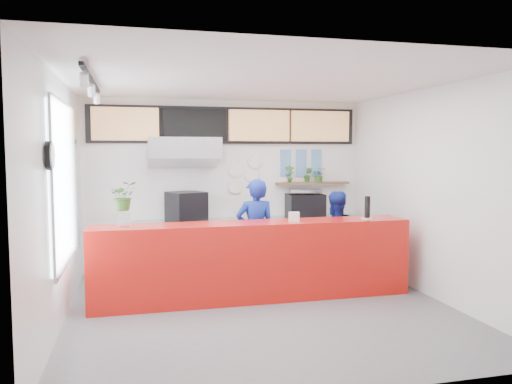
{
  "coord_description": "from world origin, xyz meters",
  "views": [
    {
      "loc": [
        -1.62,
        -6.34,
        2.1
      ],
      "look_at": [
        0.1,
        0.7,
        1.5
      ],
      "focal_mm": 35.0,
      "sensor_mm": 36.0,
      "label": 1
    }
  ],
  "objects_px": {
    "service_counter": "(254,261)",
    "staff_right": "(335,238)",
    "staff_center": "(256,233)",
    "pepper_mill": "(367,207)",
    "espresso_machine": "(305,205)",
    "panini_oven": "(186,206)"
  },
  "relations": [
    {
      "from": "staff_center",
      "to": "espresso_machine",
      "type": "bearing_deg",
      "value": -134.32
    },
    {
      "from": "staff_right",
      "to": "pepper_mill",
      "type": "height_order",
      "value": "staff_right"
    },
    {
      "from": "service_counter",
      "to": "staff_right",
      "type": "relative_size",
      "value": 3.06
    },
    {
      "from": "panini_oven",
      "to": "staff_right",
      "type": "bearing_deg",
      "value": -53.94
    },
    {
      "from": "service_counter",
      "to": "pepper_mill",
      "type": "relative_size",
      "value": 14.13
    },
    {
      "from": "service_counter",
      "to": "espresso_machine",
      "type": "xyz_separation_m",
      "value": [
        1.39,
        1.8,
        0.56
      ]
    },
    {
      "from": "staff_right",
      "to": "espresso_machine",
      "type": "bearing_deg",
      "value": -98.41
    },
    {
      "from": "staff_center",
      "to": "pepper_mill",
      "type": "height_order",
      "value": "staff_center"
    },
    {
      "from": "panini_oven",
      "to": "espresso_machine",
      "type": "relative_size",
      "value": 0.86
    },
    {
      "from": "espresso_machine",
      "to": "staff_center",
      "type": "bearing_deg",
      "value": -134.25
    },
    {
      "from": "pepper_mill",
      "to": "espresso_machine",
      "type": "bearing_deg",
      "value": 99.6
    },
    {
      "from": "pepper_mill",
      "to": "staff_center",
      "type": "bearing_deg",
      "value": 155.42
    },
    {
      "from": "service_counter",
      "to": "staff_center",
      "type": "height_order",
      "value": "staff_center"
    },
    {
      "from": "service_counter",
      "to": "panini_oven",
      "type": "xyz_separation_m",
      "value": [
        -0.77,
        1.8,
        0.6
      ]
    },
    {
      "from": "espresso_machine",
      "to": "staff_right",
      "type": "height_order",
      "value": "staff_right"
    },
    {
      "from": "staff_center",
      "to": "staff_right",
      "type": "distance_m",
      "value": 1.25
    },
    {
      "from": "panini_oven",
      "to": "service_counter",
      "type": "bearing_deg",
      "value": -89.52
    },
    {
      "from": "staff_center",
      "to": "pepper_mill",
      "type": "bearing_deg",
      "value": 157.47
    },
    {
      "from": "service_counter",
      "to": "pepper_mill",
      "type": "height_order",
      "value": "pepper_mill"
    },
    {
      "from": "staff_right",
      "to": "pepper_mill",
      "type": "xyz_separation_m",
      "value": [
        0.29,
        -0.52,
        0.54
      ]
    },
    {
      "from": "staff_center",
      "to": "pepper_mill",
      "type": "xyz_separation_m",
      "value": [
        1.52,
        -0.7,
        0.44
      ]
    },
    {
      "from": "pepper_mill",
      "to": "staff_right",
      "type": "bearing_deg",
      "value": 119.0
    }
  ]
}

